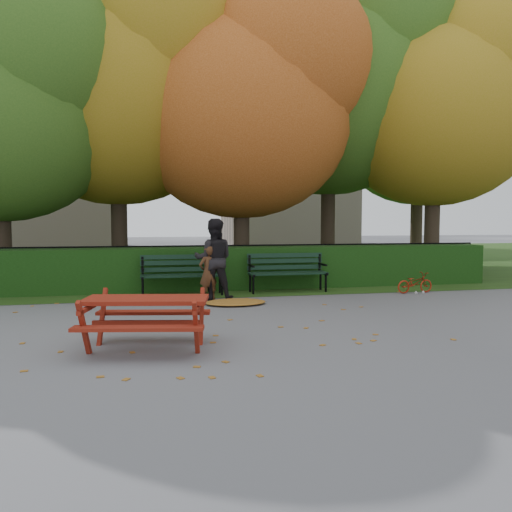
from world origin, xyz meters
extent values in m
plane|color=slate|center=(0.00, 0.00, 0.00)|extent=(90.00, 90.00, 0.00)
plane|color=#213912|center=(0.00, 14.00, 0.01)|extent=(90.00, 90.00, 0.00)
cube|color=tan|center=(-9.00, 26.00, 7.50)|extent=(10.00, 7.00, 15.00)
cube|color=tan|center=(8.00, 28.00, 6.00)|extent=(9.00, 6.00, 12.00)
cube|color=black|center=(0.00, 4.50, 0.50)|extent=(13.00, 0.90, 1.00)
cube|color=black|center=(0.00, 5.30, 0.08)|extent=(14.00, 0.04, 0.04)
cube|color=black|center=(0.00, 5.30, 1.00)|extent=(14.00, 0.04, 0.04)
cylinder|color=black|center=(-3.00, 5.30, 0.50)|extent=(0.03, 0.03, 1.00)
cylinder|color=black|center=(0.00, 5.30, 0.50)|extent=(0.03, 0.03, 1.00)
cylinder|color=black|center=(3.00, 5.30, 0.50)|extent=(0.03, 0.03, 1.00)
cylinder|color=black|center=(6.50, 5.30, 0.50)|extent=(0.03, 0.03, 1.00)
cylinder|color=#2F2018|center=(-5.50, 5.80, 1.31)|extent=(0.44, 0.44, 2.62)
sphere|color=#2E5519|center=(-4.52, 5.10, 5.38)|extent=(4.20, 4.20, 4.20)
cylinder|color=#2F2018|center=(-2.80, 7.00, 1.57)|extent=(0.44, 0.44, 3.15)
ellipsoid|color=olive|center=(-2.80, 7.00, 4.95)|extent=(6.40, 6.40, 5.76)
sphere|color=olive|center=(-1.68, 6.20, 6.39)|extent=(4.80, 4.80, 4.80)
cylinder|color=#2F2018|center=(0.50, 6.20, 1.40)|extent=(0.44, 0.44, 2.80)
ellipsoid|color=#943B0C|center=(0.50, 6.20, 4.40)|extent=(6.00, 6.00, 5.40)
sphere|color=#943B0C|center=(1.55, 5.45, 5.75)|extent=(4.50, 4.50, 4.50)
cylinder|color=#2F2018|center=(3.50, 7.50, 1.75)|extent=(0.44, 0.44, 3.50)
ellipsoid|color=#2E5519|center=(3.50, 7.50, 5.50)|extent=(6.80, 6.80, 6.12)
sphere|color=#2E5519|center=(4.69, 6.65, 7.03)|extent=(5.10, 5.10, 5.10)
cylinder|color=#2F2018|center=(6.20, 6.00, 1.49)|extent=(0.44, 0.44, 2.97)
ellipsoid|color=olive|center=(6.20, 6.00, 4.68)|extent=(5.80, 5.80, 5.22)
sphere|color=olive|center=(7.21, 5.28, 5.98)|extent=(4.35, 4.35, 4.35)
cylinder|color=#2F2018|center=(8.00, 10.00, 1.57)|extent=(0.44, 0.44, 3.15)
ellipsoid|color=#2E5519|center=(8.00, 10.00, 4.95)|extent=(6.00, 6.00, 5.40)
sphere|color=#2E5519|center=(9.05, 9.25, 6.30)|extent=(4.50, 4.50, 4.50)
cube|color=black|center=(-1.30, 3.42, 0.44)|extent=(1.80, 0.12, 0.04)
cube|color=black|center=(-1.30, 3.60, 0.44)|extent=(1.80, 0.12, 0.04)
cube|color=black|center=(-1.30, 3.78, 0.44)|extent=(1.80, 0.12, 0.04)
cube|color=black|center=(-1.30, 3.87, 0.55)|extent=(1.80, 0.05, 0.10)
cube|color=black|center=(-1.30, 3.87, 0.70)|extent=(1.80, 0.05, 0.10)
cube|color=black|center=(-1.30, 3.87, 0.83)|extent=(1.80, 0.05, 0.10)
cube|color=black|center=(-2.15, 3.60, 0.42)|extent=(0.05, 0.55, 0.06)
cube|color=black|center=(-2.15, 3.87, 0.65)|extent=(0.05, 0.05, 0.41)
cylinder|color=black|center=(-2.15, 3.42, 0.22)|extent=(0.05, 0.05, 0.44)
cylinder|color=black|center=(-2.15, 3.78, 0.22)|extent=(0.05, 0.05, 0.44)
cube|color=black|center=(-2.15, 3.62, 0.62)|extent=(0.05, 0.45, 0.04)
cube|color=black|center=(-0.45, 3.60, 0.42)|extent=(0.05, 0.55, 0.06)
cube|color=black|center=(-0.45, 3.87, 0.65)|extent=(0.05, 0.05, 0.41)
cylinder|color=black|center=(-0.45, 3.42, 0.22)|extent=(0.05, 0.05, 0.44)
cylinder|color=black|center=(-0.45, 3.78, 0.22)|extent=(0.05, 0.05, 0.44)
cube|color=black|center=(-0.45, 3.62, 0.62)|extent=(0.05, 0.45, 0.04)
cube|color=black|center=(1.10, 3.42, 0.44)|extent=(1.80, 0.12, 0.04)
cube|color=black|center=(1.10, 3.60, 0.44)|extent=(1.80, 0.12, 0.04)
cube|color=black|center=(1.10, 3.78, 0.44)|extent=(1.80, 0.12, 0.04)
cube|color=black|center=(1.10, 3.87, 0.55)|extent=(1.80, 0.05, 0.10)
cube|color=black|center=(1.10, 3.87, 0.70)|extent=(1.80, 0.05, 0.10)
cube|color=black|center=(1.10, 3.87, 0.83)|extent=(1.80, 0.05, 0.10)
cube|color=black|center=(0.25, 3.60, 0.42)|extent=(0.05, 0.55, 0.06)
cube|color=black|center=(0.25, 3.87, 0.65)|extent=(0.05, 0.05, 0.41)
cylinder|color=black|center=(0.25, 3.42, 0.22)|extent=(0.05, 0.05, 0.44)
cylinder|color=black|center=(0.25, 3.78, 0.22)|extent=(0.05, 0.05, 0.44)
cube|color=black|center=(0.25, 3.62, 0.62)|extent=(0.05, 0.45, 0.04)
cube|color=black|center=(1.95, 3.60, 0.42)|extent=(0.05, 0.55, 0.06)
cube|color=black|center=(1.95, 3.87, 0.65)|extent=(0.05, 0.05, 0.41)
cylinder|color=black|center=(1.95, 3.42, 0.22)|extent=(0.05, 0.05, 0.44)
cylinder|color=black|center=(1.95, 3.78, 0.22)|extent=(0.05, 0.05, 0.44)
cube|color=black|center=(1.95, 3.62, 0.62)|extent=(0.05, 0.45, 0.04)
cube|color=maroon|center=(-2.05, -0.93, 0.63)|extent=(1.63, 0.92, 0.05)
cube|color=maroon|center=(-2.15, -1.43, 0.38)|extent=(1.55, 0.50, 0.04)
cube|color=maroon|center=(-1.96, -0.43, 0.38)|extent=(1.55, 0.50, 0.04)
cube|color=maroon|center=(-2.78, -1.18, 0.34)|extent=(0.13, 0.44, 0.75)
cube|color=maroon|center=(-2.64, -0.43, 0.34)|extent=(0.13, 0.44, 0.75)
cube|color=maroon|center=(-2.71, -0.80, 0.56)|extent=(0.27, 1.14, 0.05)
cube|color=maroon|center=(-1.47, -1.43, 0.34)|extent=(0.13, 0.44, 0.75)
cube|color=maroon|center=(-1.33, -0.68, 0.34)|extent=(0.13, 0.44, 0.75)
cube|color=maroon|center=(-1.40, -1.06, 0.56)|extent=(0.27, 1.14, 0.05)
cube|color=maroon|center=(-2.05, -0.93, 0.34)|extent=(1.35, 0.31, 0.05)
ellipsoid|color=brown|center=(-0.37, 2.21, 0.04)|extent=(1.43, 1.22, 0.08)
imported|color=#462816|center=(-0.83, 2.75, 0.57)|extent=(0.49, 0.42, 1.14)
imported|color=black|center=(-0.70, 2.90, 0.84)|extent=(0.90, 0.75, 1.68)
imported|color=maroon|center=(3.87, 2.86, 0.23)|extent=(0.92, 0.40, 0.47)
camera|label=1|loc=(-2.02, -7.34, 1.63)|focal=35.00mm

